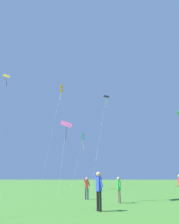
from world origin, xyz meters
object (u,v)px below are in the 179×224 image
at_px(kite_pink_low, 66,127).
at_px(person_in_red_shirt, 99,187).
at_px(kite_teal_box, 83,137).
at_px(person_child_small, 119,187).
at_px(kite_yellow_diamond, 5,81).
at_px(person_near_tree, 87,186).
at_px(kite_orange_box, 61,89).
at_px(kite_black_large, 106,102).
at_px(kite_green_small, 179,113).

xyz_separation_m(kite_pink_low, person_in_red_shirt, (5.42, -18.52, -7.81)).
relative_size(kite_teal_box, person_in_red_shirt, 6.43).
bearing_deg(person_child_small, person_in_red_shirt, -109.73).
distance_m(kite_teal_box, person_child_small, 34.13).
height_order(kite_pink_low, kite_yellow_diamond, kite_yellow_diamond).
distance_m(kite_yellow_diamond, person_near_tree, 35.84).
relative_size(person_in_red_shirt, person_child_small, 1.15).
distance_m(kite_orange_box, person_near_tree, 37.81).
bearing_deg(person_near_tree, kite_pink_low, 108.41).
xyz_separation_m(kite_pink_low, kite_black_large, (6.28, 7.20, 6.82)).
bearing_deg(person_near_tree, person_in_red_shirt, -78.91).
bearing_deg(person_child_small, kite_pink_low, 113.57).
relative_size(kite_teal_box, kite_yellow_diamond, 0.49).
xyz_separation_m(kite_black_large, kite_yellow_diamond, (-21.80, 1.14, 6.00)).
xyz_separation_m(kite_orange_box, person_near_tree, (9.16, -29.28, -22.10)).
height_order(kite_pink_low, person_in_red_shirt, kite_pink_low).
relative_size(kite_yellow_diamond, person_near_tree, 15.17).
xyz_separation_m(kite_green_small, kite_yellow_diamond, (-36.67, -2.02, 7.69)).
xyz_separation_m(person_in_red_shirt, person_near_tree, (-1.07, 5.46, -0.15)).
relative_size(kite_teal_box, person_near_tree, 7.44).
bearing_deg(kite_orange_box, kite_black_large, -39.11).
distance_m(kite_pink_low, person_child_small, 18.37).
xyz_separation_m(kite_orange_box, kite_pink_low, (4.81, -16.21, -14.13)).
bearing_deg(person_near_tree, kite_black_large, 84.55).
distance_m(kite_green_small, person_in_red_shirt, 35.35).
xyz_separation_m(kite_black_large, person_near_tree, (-1.93, -20.26, -14.78)).
bearing_deg(kite_orange_box, kite_green_small, -12.70).
height_order(kite_teal_box, person_child_small, kite_teal_box).
xyz_separation_m(kite_orange_box, kite_teal_box, (5.60, 0.79, -12.32)).
xyz_separation_m(kite_orange_box, kite_yellow_diamond, (-10.70, -7.88, -1.31)).
bearing_deg(kite_black_large, kite_teal_box, 119.25).
bearing_deg(person_in_red_shirt, kite_green_small, 61.41).
xyz_separation_m(person_child_small, person_near_tree, (-2.27, 2.11, -0.01)).
relative_size(kite_green_small, person_in_red_shirt, 8.27).
relative_size(kite_orange_box, kite_yellow_diamond, 1.02).
relative_size(kite_black_large, person_child_small, 11.03).
bearing_deg(kite_black_large, kite_orange_box, 140.89).
relative_size(kite_orange_box, person_child_small, 15.35).
relative_size(kite_orange_box, kite_green_small, 1.62).
height_order(kite_green_small, person_in_red_shirt, kite_green_small).
xyz_separation_m(kite_pink_low, person_child_small, (6.62, -15.17, -7.95)).
bearing_deg(kite_green_small, person_child_small, -119.65).
bearing_deg(kite_yellow_diamond, person_child_small, -46.73).
distance_m(kite_orange_box, kite_teal_box, 13.56).
relative_size(kite_orange_box, person_in_red_shirt, 13.39).
bearing_deg(kite_pink_low, kite_black_large, 48.89).
xyz_separation_m(kite_yellow_diamond, person_in_red_shirt, (20.93, -26.86, -20.64)).
bearing_deg(kite_pink_low, kite_green_small, 26.09).
bearing_deg(kite_orange_box, person_in_red_shirt, -73.59).
height_order(kite_orange_box, kite_teal_box, kite_orange_box).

